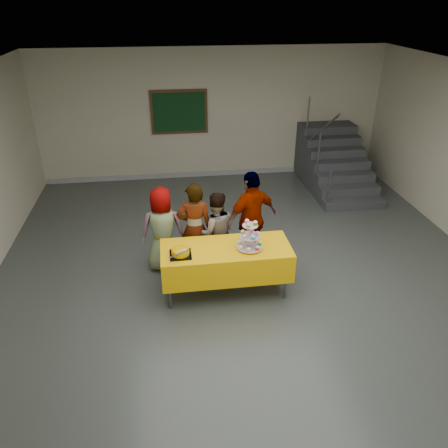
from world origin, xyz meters
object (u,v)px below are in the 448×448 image
(bear_cake, at_px, (180,252))
(noticeboard, at_px, (179,112))
(bake_table, at_px, (226,260))
(schoolchild_b, at_px, (195,228))
(schoolchild_d, at_px, (252,219))
(cupcake_stand, at_px, (250,238))
(schoolchild_c, at_px, (216,232))
(schoolchild_a, at_px, (163,230))
(staircase, at_px, (332,163))

(bear_cake, height_order, noticeboard, noticeboard)
(bake_table, xyz_separation_m, bear_cake, (-0.66, -0.11, 0.27))
(bear_cake, bearing_deg, noticeboard, 86.96)
(schoolchild_b, xyz_separation_m, schoolchild_d, (0.93, 0.12, 0.05))
(bake_table, bearing_deg, cupcake_stand, -10.86)
(schoolchild_b, distance_m, schoolchild_c, 0.34)
(bear_cake, bearing_deg, bake_table, 9.85)
(bear_cake, relative_size, schoolchild_c, 0.27)
(schoolchild_b, relative_size, schoolchild_c, 1.14)
(schoolchild_d, relative_size, noticeboard, 1.24)
(noticeboard, bearing_deg, cupcake_stand, -81.25)
(schoolchild_b, bearing_deg, bear_cake, 74.22)
(schoolchild_d, bearing_deg, cupcake_stand, 52.97)
(bake_table, relative_size, cupcake_stand, 4.22)
(bake_table, height_order, noticeboard, noticeboard)
(bear_cake, bearing_deg, schoolchild_d, 36.77)
(schoolchild_a, bearing_deg, noticeboard, -95.19)
(schoolchild_b, relative_size, schoolchild_d, 0.94)
(schoolchild_c, height_order, staircase, staircase)
(schoolchild_b, bearing_deg, schoolchild_d, -170.05)
(schoolchild_a, xyz_separation_m, schoolchild_c, (0.83, -0.11, -0.04))
(schoolchild_c, bearing_deg, schoolchild_d, -174.71)
(schoolchild_c, bearing_deg, staircase, -138.16)
(cupcake_stand, distance_m, staircase, 4.82)
(cupcake_stand, bearing_deg, schoolchild_d, 76.75)
(bake_table, relative_size, schoolchild_b, 1.24)
(bake_table, xyz_separation_m, schoolchild_d, (0.53, 0.77, 0.25))
(bear_cake, relative_size, noticeboard, 0.28)
(noticeboard, bearing_deg, schoolchild_c, -85.28)
(cupcake_stand, distance_m, noticeboard, 4.88)
(bake_table, distance_m, schoolchild_d, 0.97)
(bake_table, bearing_deg, schoolchild_d, 55.55)
(schoolchild_a, xyz_separation_m, schoolchild_b, (0.50, -0.13, 0.05))
(bear_cake, distance_m, staircase, 5.48)
(schoolchild_c, bearing_deg, bear_cake, 49.74)
(bake_table, distance_m, noticeboard, 4.85)
(schoolchild_c, bearing_deg, noticeboard, -88.98)
(schoolchild_a, height_order, schoolchild_d, schoolchild_d)
(bear_cake, distance_m, schoolchild_a, 0.95)
(schoolchild_a, distance_m, noticeboard, 4.05)
(bear_cake, relative_size, schoolchild_d, 0.22)
(cupcake_stand, bearing_deg, noticeboard, 98.75)
(bear_cake, height_order, schoolchild_b, schoolchild_b)
(bake_table, xyz_separation_m, schoolchild_a, (-0.90, 0.79, 0.15))
(schoolchild_a, relative_size, staircase, 0.59)
(cupcake_stand, relative_size, staircase, 0.19)
(schoolchild_b, height_order, schoolchild_d, schoolchild_d)
(cupcake_stand, distance_m, bear_cake, 1.00)
(bake_table, bearing_deg, schoolchild_b, 121.15)
(bake_table, height_order, schoolchild_a, schoolchild_a)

